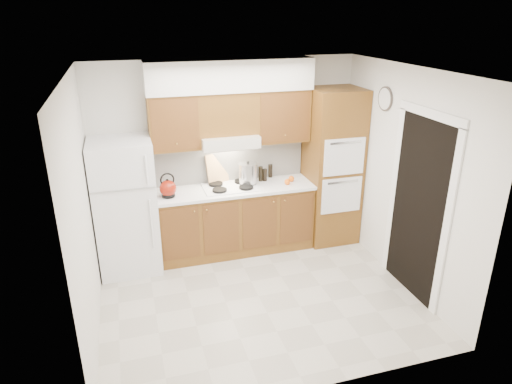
{
  "coord_description": "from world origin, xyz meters",
  "views": [
    {
      "loc": [
        -1.33,
        -4.37,
        3.16
      ],
      "look_at": [
        0.1,
        0.45,
        1.15
      ],
      "focal_mm": 32.0,
      "sensor_mm": 36.0,
      "label": 1
    }
  ],
  "objects_px": {
    "oven_cabinet": "(332,167)",
    "stock_pot": "(248,173)",
    "fridge": "(126,207)",
    "kettle": "(168,188)"
  },
  "relations": [
    {
      "from": "oven_cabinet",
      "to": "kettle",
      "type": "height_order",
      "value": "oven_cabinet"
    },
    {
      "from": "oven_cabinet",
      "to": "stock_pot",
      "type": "xyz_separation_m",
      "value": [
        -1.21,
        0.08,
        0.0
      ]
    },
    {
      "from": "oven_cabinet",
      "to": "kettle",
      "type": "xyz_separation_m",
      "value": [
        -2.31,
        -0.06,
        -0.04
      ]
    },
    {
      "from": "fridge",
      "to": "kettle",
      "type": "xyz_separation_m",
      "value": [
        0.54,
        -0.03,
        0.2
      ]
    },
    {
      "from": "fridge",
      "to": "kettle",
      "type": "relative_size",
      "value": 8.02
    },
    {
      "from": "fridge",
      "to": "oven_cabinet",
      "type": "xyz_separation_m",
      "value": [
        2.85,
        0.03,
        0.24
      ]
    },
    {
      "from": "oven_cabinet",
      "to": "stock_pot",
      "type": "distance_m",
      "value": 1.21
    },
    {
      "from": "oven_cabinet",
      "to": "kettle",
      "type": "bearing_deg",
      "value": -178.4
    },
    {
      "from": "fridge",
      "to": "oven_cabinet",
      "type": "distance_m",
      "value": 2.86
    },
    {
      "from": "fridge",
      "to": "stock_pot",
      "type": "distance_m",
      "value": 1.66
    }
  ]
}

